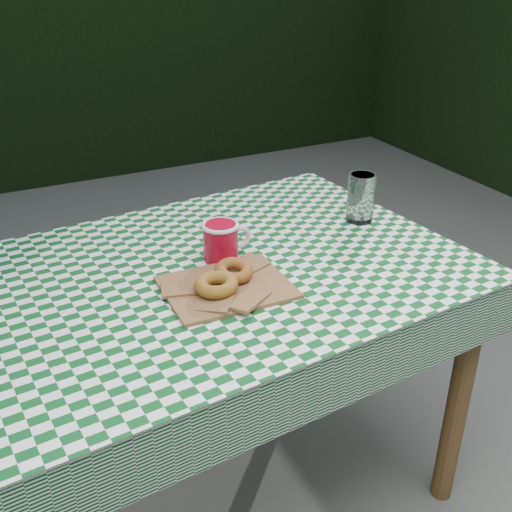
% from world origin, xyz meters
% --- Properties ---
extents(ground, '(60.00, 60.00, 0.00)m').
position_xyz_m(ground, '(0.00, 0.00, 0.00)').
color(ground, '#52524D').
rests_on(ground, ground).
extents(table, '(1.35, 0.96, 0.75)m').
position_xyz_m(table, '(0.20, -0.01, 0.38)').
color(table, brown).
rests_on(table, ground).
extents(tablecloth, '(1.37, 0.99, 0.01)m').
position_xyz_m(tablecloth, '(0.20, -0.01, 0.75)').
color(tablecloth, '#0B471A').
rests_on(tablecloth, table).
extents(paper_bag, '(0.29, 0.23, 0.02)m').
position_xyz_m(paper_bag, '(0.22, -0.12, 0.76)').
color(paper_bag, olive).
rests_on(paper_bag, tablecloth).
extents(bagel_front, '(0.12, 0.12, 0.03)m').
position_xyz_m(bagel_front, '(0.18, -0.14, 0.79)').
color(bagel_front, '#8A611C').
rests_on(bagel_front, paper_bag).
extents(bagel_back, '(0.10, 0.10, 0.03)m').
position_xyz_m(bagel_back, '(0.25, -0.09, 0.79)').
color(bagel_back, brown).
rests_on(bagel_back, paper_bag).
extents(coffee_mug, '(0.18, 0.18, 0.10)m').
position_xyz_m(coffee_mug, '(0.26, 0.03, 0.81)').
color(coffee_mug, maroon).
rests_on(coffee_mug, tablecloth).
extents(drinking_glass, '(0.09, 0.09, 0.14)m').
position_xyz_m(drinking_glass, '(0.72, 0.07, 0.83)').
color(drinking_glass, silver).
rests_on(drinking_glass, tablecloth).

